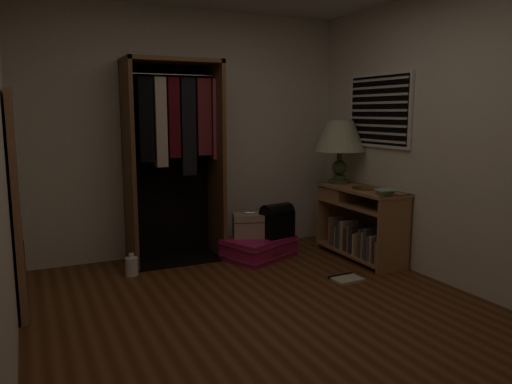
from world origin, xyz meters
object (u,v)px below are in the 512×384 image
Objects in this scene: black_bag at (277,220)px; table_lamp at (340,137)px; floor_mirror at (17,202)px; open_wardrobe at (175,144)px; white_jug at (132,266)px; pink_suitcase at (259,247)px; train_case at (250,225)px; console_bookshelf at (358,221)px.

black_bag is 1.16m from table_lamp.
open_wardrobe is at bearing 27.68° from floor_mirror.
floor_mirror reaches higher than white_jug.
pink_suitcase is 1.27× the size of table_lamp.
train_case is 1.16× the size of black_bag.
table_lamp is at bearing -26.75° from pink_suitcase.
table_lamp is (1.04, -0.11, 0.91)m from train_case.
train_case is at bearing 141.02° from black_bag.
table_lamp reaches higher than train_case.
table_lamp is (0.00, 0.38, 0.86)m from console_bookshelf.
black_bag is 1.74× the size of white_jug.
open_wardrobe reaches higher than console_bookshelf.
console_bookshelf is 3.05× the size of black_bag.
console_bookshelf reaches higher than black_bag.
train_case is at bearing 13.46° from floor_mirror.
table_lamp is at bearing 89.70° from console_bookshelf.
black_bag is (0.26, -0.13, 0.06)m from train_case.
table_lamp is 2.59m from white_jug.
open_wardrobe is 5.57× the size of black_bag.
pink_suitcase is at bearing 11.33° from floor_mirror.
pink_suitcase is 4.14× the size of white_jug.
train_case is (0.73, -0.25, -0.86)m from open_wardrobe.
black_bag is (2.46, 0.40, -0.45)m from floor_mirror.
train_case is 0.29m from black_bag.
console_bookshelf is 5.29× the size of white_jug.
train_case is (2.20, 0.53, -0.50)m from floor_mirror.
console_bookshelf is at bearing -10.11° from white_jug.
table_lamp is (0.97, -0.04, 1.15)m from pink_suitcase.
open_wardrobe is 1.21× the size of floor_mirror.
open_wardrobe is 1.29m from white_jug.
train_case is (-0.07, 0.07, 0.24)m from pink_suitcase.
black_bag reaches higher than white_jug.
console_bookshelf reaches higher than pink_suitcase.
floor_mirror is 3.29m from table_lamp.
open_wardrobe reaches higher than pink_suitcase.
pink_suitcase is (-0.97, 0.42, -0.29)m from console_bookshelf.
open_wardrobe is 1.40m from pink_suitcase.
train_case is at bearing 109.45° from pink_suitcase.
open_wardrobe is 2.96× the size of table_lamp.
white_jug is (-2.31, 0.03, -1.17)m from table_lamp.
train_case reaches higher than pink_suitcase.
open_wardrobe is at bearing 146.36° from black_bag.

